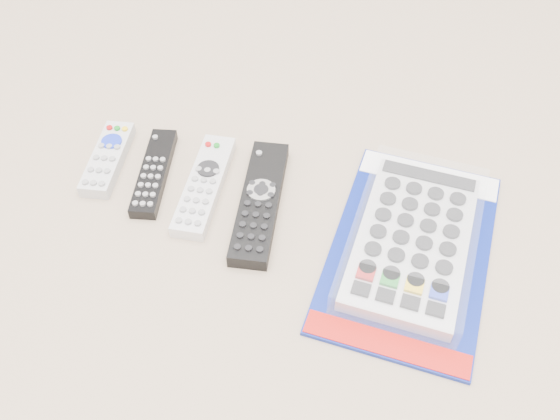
% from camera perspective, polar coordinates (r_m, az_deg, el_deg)
% --- Properties ---
extents(remote_small_grey, '(0.05, 0.14, 0.02)m').
position_cam_1_polar(remote_small_grey, '(0.94, -15.48, 4.57)').
color(remote_small_grey, '#B3B3B5').
rests_on(remote_small_grey, ground).
extents(remote_slim_black, '(0.06, 0.17, 0.02)m').
position_cam_1_polar(remote_slim_black, '(0.90, -11.45, 3.37)').
color(remote_slim_black, black).
rests_on(remote_slim_black, ground).
extents(remote_silver_dvd, '(0.05, 0.18, 0.02)m').
position_cam_1_polar(remote_silver_dvd, '(0.87, -6.94, 2.27)').
color(remote_silver_dvd, silver).
rests_on(remote_silver_dvd, ground).
extents(remote_large_black, '(0.07, 0.22, 0.02)m').
position_cam_1_polar(remote_large_black, '(0.85, -1.85, 0.74)').
color(remote_large_black, black).
rests_on(remote_large_black, ground).
extents(jumbo_remote_packaged, '(0.23, 0.34, 0.04)m').
position_cam_1_polar(jumbo_remote_packaged, '(0.81, 12.04, -2.66)').
color(jumbo_remote_packaged, navy).
rests_on(jumbo_remote_packaged, ground).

